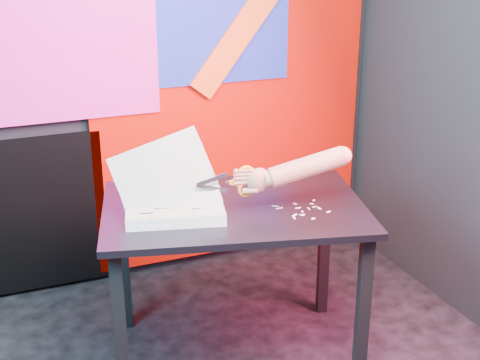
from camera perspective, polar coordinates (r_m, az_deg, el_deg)
name	(u,v)px	position (r m, az deg, el deg)	size (l,w,h in m)	color
room	(211,103)	(2.11, -2.46, 6.62)	(3.01, 3.01, 2.71)	black
backdrop	(129,113)	(3.58, -9.49, 5.70)	(2.88, 0.05, 2.08)	#BA0B04
work_table	(234,226)	(2.90, -0.52, -3.98)	(1.26, 0.99, 0.75)	black
printout_stack	(174,207)	(2.77, -5.64, -2.32)	(0.47, 0.38, 0.37)	silver
scissors	(242,182)	(2.75, 0.17, -0.14)	(0.24, 0.05, 0.14)	silver
hand_forearm	(299,169)	(2.80, 5.03, 0.93)	(0.49, 0.14, 0.18)	#97694B
paper_clippings	(304,210)	(2.82, 5.46, -2.59)	(0.20, 0.20, 0.00)	silver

